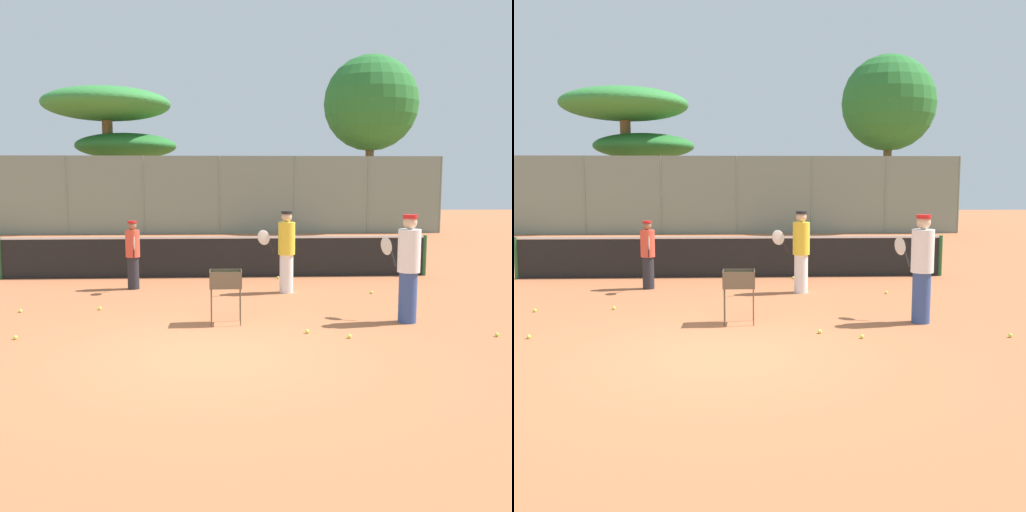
% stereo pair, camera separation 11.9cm
% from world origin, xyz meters
% --- Properties ---
extents(ground_plane, '(80.00, 80.00, 0.00)m').
position_xyz_m(ground_plane, '(0.00, 0.00, 0.00)').
color(ground_plane, '#B7663D').
extents(tennis_net, '(11.10, 0.10, 1.07)m').
position_xyz_m(tennis_net, '(0.00, 6.98, 0.56)').
color(tennis_net, '#26592D').
rests_on(tennis_net, ground_plane).
extents(back_fence, '(20.85, 0.08, 3.58)m').
position_xyz_m(back_fence, '(-0.00, 19.29, 1.79)').
color(back_fence, gray).
rests_on(back_fence, ground_plane).
extents(tree_0, '(6.35, 6.35, 7.02)m').
position_xyz_m(tree_0, '(-5.60, 22.41, 6.15)').
color(tree_0, brown).
rests_on(tree_0, ground_plane).
extents(tree_1, '(4.57, 4.57, 8.46)m').
position_xyz_m(tree_1, '(7.36, 20.92, 6.15)').
color(tree_1, brown).
rests_on(tree_1, ground_plane).
extents(tree_2, '(5.15, 5.15, 4.86)m').
position_xyz_m(tree_2, '(-4.80, 23.12, 4.18)').
color(tree_2, brown).
rests_on(tree_2, ground_plane).
extents(player_white_outfit, '(0.91, 0.45, 1.83)m').
position_xyz_m(player_white_outfit, '(1.60, 4.78, 0.95)').
color(player_white_outfit, white).
rests_on(player_white_outfit, ground_plane).
extents(player_red_cap, '(0.33, 0.86, 1.58)m').
position_xyz_m(player_red_cap, '(-1.89, 5.40, 0.82)').
color(player_red_cap, '#26262D').
rests_on(player_red_cap, ground_plane).
extents(player_yellow_shirt, '(0.58, 0.88, 1.92)m').
position_xyz_m(player_yellow_shirt, '(3.47, 1.87, 1.00)').
color(player_yellow_shirt, '#334C8C').
rests_on(player_yellow_shirt, ground_plane).
extents(ball_cart, '(0.56, 0.41, 0.95)m').
position_xyz_m(ball_cart, '(0.25, 1.95, 0.72)').
color(ball_cart, brown).
rests_on(ball_cart, ground_plane).
extents(tennis_ball_0, '(0.07, 0.07, 0.07)m').
position_xyz_m(tennis_ball_0, '(-2.22, 3.17, 0.03)').
color(tennis_ball_0, '#D1E54C').
rests_on(tennis_ball_0, ground_plane).
extents(tennis_ball_2, '(0.07, 0.07, 0.07)m').
position_xyz_m(tennis_ball_2, '(-3.69, 3.02, 0.03)').
color(tennis_ball_2, '#D1E54C').
rests_on(tennis_ball_2, ground_plane).
extents(tennis_ball_3, '(0.07, 0.07, 0.07)m').
position_xyz_m(tennis_ball_3, '(2.22, 0.84, 0.03)').
color(tennis_ball_3, '#D1E54C').
rests_on(tennis_ball_3, ground_plane).
extents(tennis_ball_4, '(0.07, 0.07, 0.07)m').
position_xyz_m(tennis_ball_4, '(1.59, 6.64, 0.03)').
color(tennis_ball_4, '#D1E54C').
rests_on(tennis_ball_4, ground_plane).
extents(tennis_ball_5, '(0.07, 0.07, 0.07)m').
position_xyz_m(tennis_ball_5, '(3.49, 4.54, 0.03)').
color(tennis_ball_5, '#D1E54C').
rests_on(tennis_ball_5, ground_plane).
extents(tennis_ball_6, '(0.07, 0.07, 0.07)m').
position_xyz_m(tennis_ball_6, '(4.63, 0.81, 0.03)').
color(tennis_ball_6, '#D1E54C').
rests_on(tennis_ball_6, ground_plane).
extents(tennis_ball_7, '(0.07, 0.07, 0.07)m').
position_xyz_m(tennis_ball_7, '(1.58, 1.19, 0.03)').
color(tennis_ball_7, '#D1E54C').
rests_on(tennis_ball_7, ground_plane).
extents(tennis_ball_8, '(0.07, 0.07, 0.07)m').
position_xyz_m(tennis_ball_8, '(-3.12, 1.06, 0.03)').
color(tennis_ball_8, '#D1E54C').
rests_on(tennis_ball_8, ground_plane).
extents(parked_car, '(4.20, 1.70, 1.60)m').
position_xyz_m(parked_car, '(5.96, 23.30, 0.66)').
color(parked_car, '#B2B7BC').
rests_on(parked_car, ground_plane).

